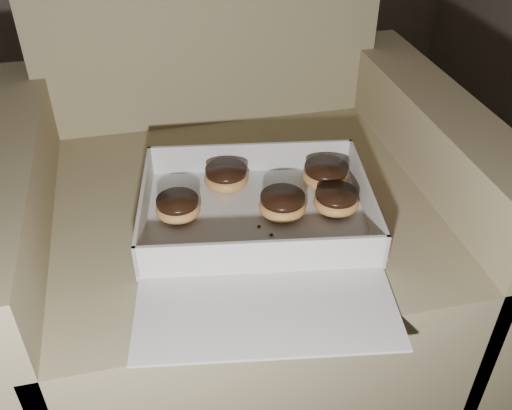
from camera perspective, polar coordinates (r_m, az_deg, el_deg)
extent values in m
cube|color=#897C57|center=(1.21, -1.69, -6.65)|extent=(0.73, 0.73, 0.42)
cube|color=#897C57|center=(1.17, -21.13, -6.67)|extent=(0.12, 0.73, 0.57)
cube|color=#897C57|center=(1.28, 15.87, -1.35)|extent=(0.12, 0.73, 0.57)
cube|color=silver|center=(1.00, 0.00, -1.10)|extent=(0.43, 0.35, 0.01)
cube|color=silver|center=(1.10, -0.51, 4.83)|extent=(0.38, 0.07, 0.06)
cube|color=silver|center=(0.87, 0.64, -5.13)|extent=(0.38, 0.07, 0.06)
cube|color=silver|center=(0.99, -11.12, -0.03)|extent=(0.05, 0.29, 0.06)
cube|color=silver|center=(1.01, 10.89, 0.86)|extent=(0.05, 0.29, 0.06)
cube|color=#C7506C|center=(1.01, 11.14, 0.87)|extent=(0.05, 0.28, 0.05)
cube|color=silver|center=(0.83, 1.08, -10.72)|extent=(0.40, 0.22, 0.01)
ellipsoid|color=#E59650|center=(1.05, -2.99, 2.68)|extent=(0.08, 0.08, 0.04)
cylinder|color=black|center=(1.04, -3.02, 3.46)|extent=(0.08, 0.08, 0.01)
ellipsoid|color=#E59650|center=(0.98, 2.66, -0.09)|extent=(0.08, 0.08, 0.04)
cylinder|color=black|center=(0.97, 2.69, 0.73)|extent=(0.08, 0.08, 0.01)
ellipsoid|color=#E59650|center=(0.99, -7.80, -0.37)|extent=(0.08, 0.08, 0.04)
cylinder|color=black|center=(0.98, -7.87, 0.39)|extent=(0.07, 0.07, 0.01)
ellipsoid|color=#E59650|center=(1.00, 8.00, 0.30)|extent=(0.08, 0.08, 0.04)
cylinder|color=black|center=(0.99, 8.08, 1.07)|extent=(0.07, 0.07, 0.01)
ellipsoid|color=#E59650|center=(1.06, 6.97, 2.87)|extent=(0.09, 0.09, 0.04)
cylinder|color=black|center=(1.05, 7.04, 3.69)|extent=(0.08, 0.08, 0.01)
ellipsoid|color=black|center=(0.97, 0.30, -2.16)|extent=(0.01, 0.01, 0.00)
ellipsoid|color=black|center=(0.95, 1.55, -3.00)|extent=(0.01, 0.01, 0.00)
ellipsoid|color=black|center=(0.91, -5.21, -5.27)|extent=(0.01, 0.01, 0.00)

